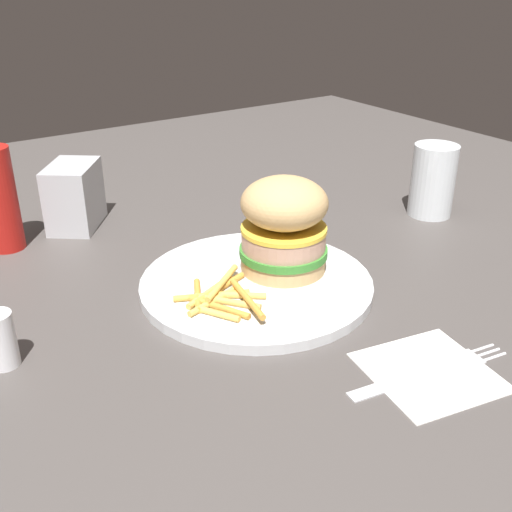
% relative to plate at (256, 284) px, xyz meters
% --- Properties ---
extents(ground_plane, '(1.60, 1.60, 0.00)m').
position_rel_plate_xyz_m(ground_plane, '(0.00, -0.01, -0.01)').
color(ground_plane, '#47423F').
extents(plate, '(0.27, 0.27, 0.01)m').
position_rel_plate_xyz_m(plate, '(0.00, 0.00, 0.00)').
color(plate, silver).
rests_on(plate, ground_plane).
extents(sandwich, '(0.10, 0.10, 0.11)m').
position_rel_plate_xyz_m(sandwich, '(-0.01, 0.04, 0.06)').
color(sandwich, tan).
rests_on(sandwich, plate).
extents(fries_pile, '(0.12, 0.09, 0.01)m').
position_rel_plate_xyz_m(fries_pile, '(0.02, -0.06, 0.01)').
color(fries_pile, '#E5B251').
rests_on(fries_pile, plate).
extents(napkin, '(0.13, 0.13, 0.00)m').
position_rel_plate_xyz_m(napkin, '(0.22, 0.04, -0.01)').
color(napkin, white).
rests_on(napkin, ground_plane).
extents(fork, '(0.04, 0.17, 0.00)m').
position_rel_plate_xyz_m(fork, '(0.22, 0.05, -0.00)').
color(fork, silver).
rests_on(fork, napkin).
extents(drink_glass, '(0.06, 0.06, 0.11)m').
position_rel_plate_xyz_m(drink_glass, '(-0.05, 0.34, 0.04)').
color(drink_glass, silver).
rests_on(drink_glass, ground_plane).
extents(napkin_dispenser, '(0.11, 0.10, 0.09)m').
position_rel_plate_xyz_m(napkin_dispenser, '(-0.29, -0.11, 0.04)').
color(napkin_dispenser, '#B7BABF').
rests_on(napkin_dispenser, ground_plane).
extents(ketchup_bottle, '(0.04, 0.04, 0.14)m').
position_rel_plate_xyz_m(ketchup_bottle, '(-0.27, -0.21, 0.06)').
color(ketchup_bottle, '#B21914').
rests_on(ketchup_bottle, ground_plane).
extents(salt_shaker, '(0.03, 0.03, 0.06)m').
position_rel_plate_xyz_m(salt_shaker, '(-0.01, -0.28, 0.02)').
color(salt_shaker, white).
rests_on(salt_shaker, ground_plane).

